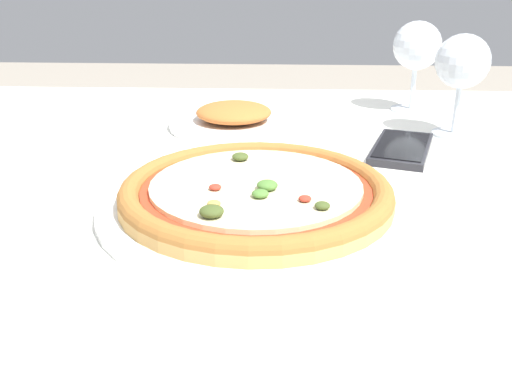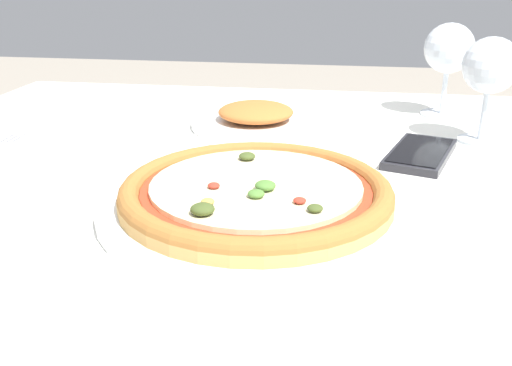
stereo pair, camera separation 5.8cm
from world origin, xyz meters
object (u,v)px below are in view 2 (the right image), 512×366
pizza_plate (256,195)px  cell_phone (420,153)px  dining_table (345,236)px  wine_glass_far_left (449,51)px  side_plate (256,118)px  wine_glass_far_right (491,68)px

pizza_plate → cell_phone: (0.19, 0.20, -0.01)m
dining_table → cell_phone: (0.09, 0.07, 0.09)m
pizza_plate → cell_phone: pizza_plate is taller
wine_glass_far_left → side_plate: size_ratio=0.75×
dining_table → side_plate: (-0.14, 0.18, 0.10)m
cell_phone → side_plate: side_plate is taller
pizza_plate → wine_glass_far_right: wine_glass_far_right is taller
wine_glass_far_right → cell_phone: bearing=-137.3°
wine_glass_far_left → cell_phone: bearing=-104.6°
dining_table → wine_glass_far_left: size_ratio=8.80×
cell_phone → wine_glass_far_left: bearing=75.4°
pizza_plate → side_plate: (-0.05, 0.31, -0.00)m
pizza_plate → wine_glass_far_left: (0.25, 0.43, 0.09)m
wine_glass_far_right → side_plate: (-0.33, 0.03, -0.09)m
wine_glass_far_left → cell_phone: size_ratio=0.94×
cell_phone → side_plate: (-0.23, 0.11, 0.01)m
wine_glass_far_left → wine_glass_far_right: bearing=-77.5°
dining_table → wine_glass_far_right: size_ratio=8.99×
pizza_plate → cell_phone: size_ratio=2.03×
cell_phone → side_plate: 0.26m
wine_glass_far_right → cell_phone: 0.16m
wine_glass_far_left → wine_glass_far_right: (0.03, -0.14, -0.00)m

